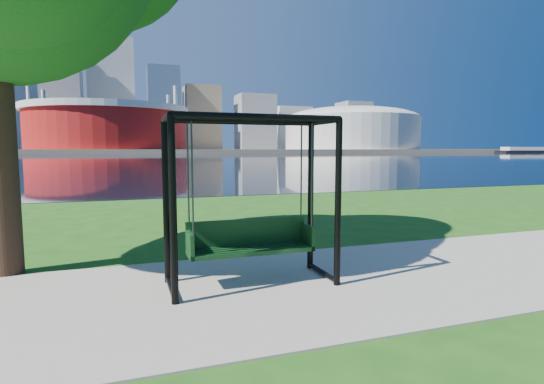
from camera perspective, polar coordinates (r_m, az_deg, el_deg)
name	(u,v)px	position (r m, az deg, el deg)	size (l,w,h in m)	color
ground	(264,279)	(6.99, -1.06, -11.65)	(900.00, 900.00, 0.00)	#1E5114
path	(274,288)	(6.54, 0.33, -12.77)	(120.00, 4.00, 0.03)	#9E937F
river	(134,158)	(108.39, -18.01, 4.40)	(900.00, 180.00, 0.02)	black
far_bank	(128,151)	(312.36, -18.76, 5.28)	(900.00, 228.00, 2.00)	#937F60
stadium	(108,126)	(241.78, -21.14, 8.28)	(83.00, 83.00, 32.00)	maroon
arena	(352,127)	(277.89, 10.65, 8.53)	(84.00, 84.00, 26.56)	beige
skyline	(120,102)	(327.50, -19.73, 11.38)	(392.00, 66.00, 96.50)	gray
swing	(251,205)	(6.47, -2.90, -1.74)	(2.53, 1.10, 2.58)	black
barge	(524,150)	(288.85, 30.77, 4.86)	(33.93, 11.35, 3.34)	black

